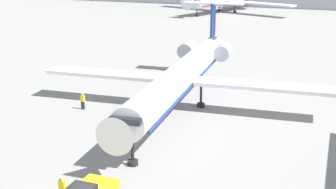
# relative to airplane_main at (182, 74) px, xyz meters

# --- Properties ---
(airplane_main) EXTENTS (29.66, 32.86, 9.10)m
(airplane_main) POSITION_rel_airplane_main_xyz_m (0.00, 0.00, 0.00)
(airplane_main) COLOR silver
(airplane_main) RESTS_ON ground
(worker_near_tug) EXTENTS (0.40, 0.25, 1.78)m
(worker_near_tug) POSITION_rel_airplane_main_xyz_m (-1.08, -20.29, -2.55)
(worker_near_tug) COLOR #232838
(worker_near_tug) RESTS_ON ground
(worker_by_wing) EXTENTS (0.40, 0.24, 1.66)m
(worker_by_wing) POSITION_rel_airplane_main_xyz_m (-9.19, -3.89, -2.62)
(worker_by_wing) COLOR #232838
(worker_by_wing) RESTS_ON ground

